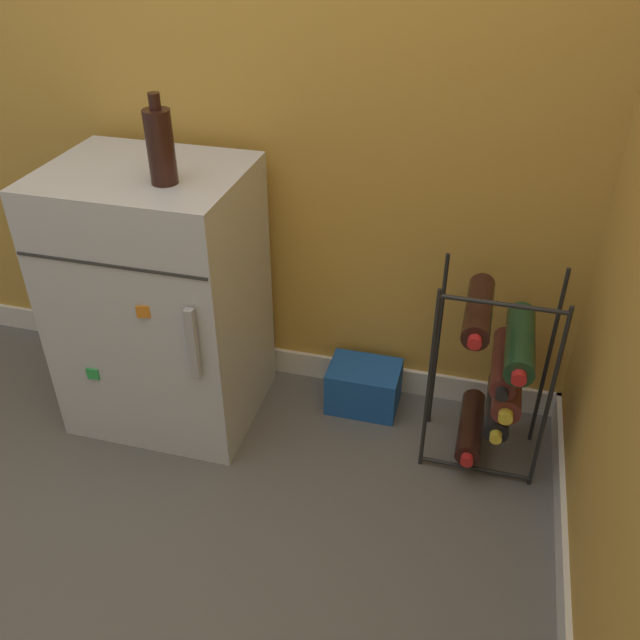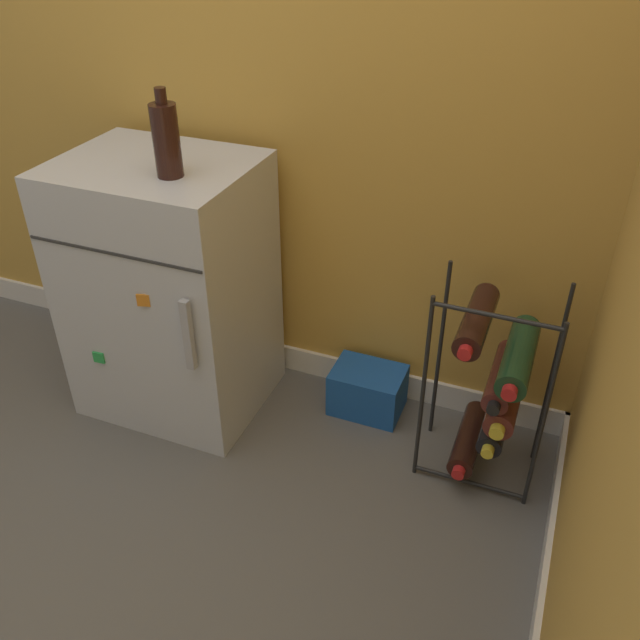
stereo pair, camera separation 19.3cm
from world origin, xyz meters
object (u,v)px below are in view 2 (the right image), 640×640
wine_rack (495,385)px  soda_box (368,390)px  fridge_top_bottle (166,139)px  mini_fridge (170,290)px

wine_rack → soda_box: bearing=162.5°
wine_rack → soda_box: 0.48m
fridge_top_bottle → wine_rack: bearing=5.9°
wine_rack → fridge_top_bottle: size_ratio=2.68×
soda_box → fridge_top_bottle: 1.00m
mini_fridge → wine_rack: mini_fridge is taller
wine_rack → soda_box: size_ratio=2.67×
wine_rack → fridge_top_bottle: fridge_top_bottle is taller
mini_fridge → fridge_top_bottle: fridge_top_bottle is taller
wine_rack → soda_box: wine_rack is taller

